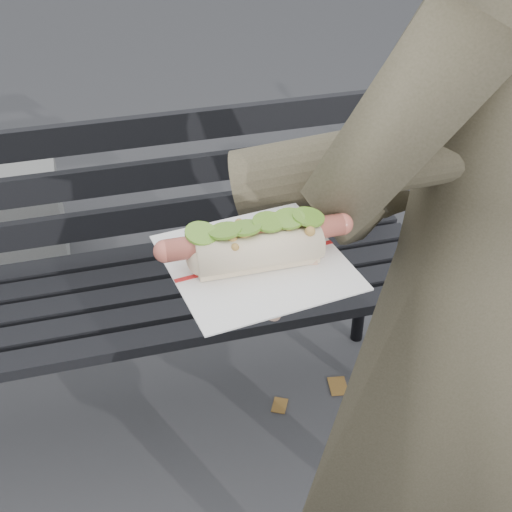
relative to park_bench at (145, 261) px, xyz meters
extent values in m
cylinder|color=black|center=(0.69, -0.24, -0.30)|extent=(0.04, 0.04, 0.45)
cylinder|color=black|center=(0.69, 0.10, -0.30)|extent=(0.04, 0.04, 0.45)
cube|color=black|center=(0.02, -0.25, -0.06)|extent=(1.50, 0.07, 0.03)
cube|color=black|center=(0.02, -0.16, -0.06)|extent=(1.50, 0.07, 0.03)
cube|color=black|center=(0.02, -0.07, -0.06)|extent=(1.50, 0.07, 0.03)
cube|color=black|center=(0.02, 0.02, -0.06)|extent=(1.50, 0.07, 0.03)
cube|color=black|center=(0.02, 0.11, -0.06)|extent=(1.50, 0.07, 0.03)
cube|color=black|center=(0.69, 0.12, 0.15)|extent=(0.04, 0.03, 0.42)
cube|color=black|center=(0.02, 0.14, 0.05)|extent=(1.50, 0.02, 0.08)
cube|color=black|center=(0.02, 0.14, 0.18)|extent=(1.50, 0.02, 0.08)
cube|color=black|center=(0.02, 0.14, 0.31)|extent=(1.50, 0.02, 0.08)
imported|color=#44402D|center=(0.44, -0.80, 0.40)|extent=(0.77, 0.61, 1.84)
cylinder|color=#44402D|center=(0.31, -0.83, 0.69)|extent=(0.51, 0.23, 0.19)
cylinder|color=#D8A384|center=(0.09, -0.92, 0.63)|extent=(0.09, 0.08, 0.07)
ellipsoid|color=#D8A384|center=(0.05, -0.93, 0.62)|extent=(0.10, 0.12, 0.03)
cylinder|color=#D8A384|center=(0.00, -0.96, 0.63)|extent=(0.05, 0.02, 0.02)
cylinder|color=#D8A384|center=(0.00, -0.94, 0.63)|extent=(0.05, 0.02, 0.02)
cylinder|color=#D8A384|center=(0.00, -0.92, 0.63)|extent=(0.05, 0.02, 0.02)
cylinder|color=#D8A384|center=(0.00, -0.90, 0.63)|extent=(0.05, 0.02, 0.02)
cylinder|color=#D8A384|center=(0.06, -0.98, 0.63)|extent=(0.04, 0.05, 0.02)
cube|color=white|center=(0.05, -0.93, 0.64)|extent=(0.21, 0.21, 0.00)
cube|color=#B21E1E|center=(0.05, -0.93, 0.64)|extent=(0.19, 0.03, 0.00)
cylinder|color=#C55D4B|center=(0.05, -0.93, 0.67)|extent=(0.20, 0.02, 0.02)
sphere|color=#C55D4B|center=(-0.05, -0.93, 0.67)|extent=(0.03, 0.02, 0.02)
sphere|color=#C55D4B|center=(0.15, -0.93, 0.67)|extent=(0.02, 0.02, 0.02)
sphere|color=#9E6B2D|center=(0.07, -0.93, 0.68)|extent=(0.01, 0.01, 0.01)
sphere|color=#9E6B2D|center=(0.09, -0.93, 0.68)|extent=(0.01, 0.01, 0.01)
sphere|color=#9E6B2D|center=(0.03, -0.93, 0.68)|extent=(0.01, 0.01, 0.01)
sphere|color=#9E6B2D|center=(0.09, -0.95, 0.68)|extent=(0.01, 0.01, 0.01)
sphere|color=#9E6B2D|center=(0.08, -0.93, 0.68)|extent=(0.01, 0.01, 0.01)
sphere|color=#9E6B2D|center=(0.07, -0.92, 0.68)|extent=(0.01, 0.01, 0.01)
sphere|color=#9E6B2D|center=(0.04, -0.94, 0.68)|extent=(0.01, 0.01, 0.01)
sphere|color=#9E6B2D|center=(0.10, -0.92, 0.68)|extent=(0.01, 0.01, 0.01)
sphere|color=#9E6B2D|center=(0.04, -0.91, 0.68)|extent=(0.01, 0.01, 0.01)
sphere|color=#9E6B2D|center=(0.03, -0.93, 0.68)|extent=(0.01, 0.01, 0.01)
sphere|color=#9E6B2D|center=(0.09, -0.94, 0.68)|extent=(0.01, 0.01, 0.01)
sphere|color=#9E6B2D|center=(0.02, -0.93, 0.68)|extent=(0.01, 0.01, 0.01)
sphere|color=#9E6B2D|center=(0.02, -0.91, 0.68)|extent=(0.01, 0.01, 0.01)
sphere|color=#9E6B2D|center=(0.11, -0.95, 0.68)|extent=(0.01, 0.01, 0.01)
sphere|color=#9E6B2D|center=(0.02, -0.95, 0.68)|extent=(0.01, 0.01, 0.01)
sphere|color=#9E6B2D|center=(0.06, -0.91, 0.68)|extent=(0.01, 0.01, 0.01)
sphere|color=#9E6B2D|center=(0.06, -0.93, 0.68)|extent=(0.01, 0.01, 0.01)
sphere|color=#9E6B2D|center=(0.04, -0.94, 0.68)|extent=(0.01, 0.01, 0.01)
sphere|color=#9E6B2D|center=(0.01, -0.91, 0.68)|extent=(0.01, 0.01, 0.01)
sphere|color=#9E6B2D|center=(0.02, -0.94, 0.68)|extent=(0.01, 0.01, 0.01)
sphere|color=#9E6B2D|center=(0.10, -0.93, 0.68)|extent=(0.01, 0.01, 0.01)
sphere|color=#9E6B2D|center=(0.02, -0.94, 0.68)|extent=(0.01, 0.01, 0.01)
cylinder|color=#5E9227|center=(-0.01, -0.93, 0.69)|extent=(0.04, 0.04, 0.01)
cylinder|color=#5E9227|center=(0.02, -0.93, 0.69)|extent=(0.04, 0.04, 0.01)
cylinder|color=#5E9227|center=(0.04, -0.93, 0.69)|extent=(0.04, 0.04, 0.01)
cylinder|color=#5E9227|center=(0.07, -0.93, 0.69)|extent=(0.04, 0.04, 0.01)
cylinder|color=#5E9227|center=(0.09, -0.93, 0.69)|extent=(0.04, 0.04, 0.01)
cylinder|color=#5E9227|center=(0.11, -0.93, 0.69)|extent=(0.04, 0.04, 0.01)
cube|color=brown|center=(1.19, -0.03, -0.52)|extent=(0.07, 0.08, 0.00)
cube|color=brown|center=(1.10, 1.15, -0.52)|extent=(0.08, 0.08, 0.00)
cube|color=brown|center=(0.88, 1.42, -0.52)|extent=(0.10, 0.09, 0.00)
cube|color=brown|center=(0.68, -0.12, -0.52)|extent=(0.05, 0.05, 0.00)
cube|color=brown|center=(0.35, -0.12, -0.52)|extent=(0.07, 0.07, 0.00)
cube|color=brown|center=(0.55, -0.10, -0.52)|extent=(0.07, 0.09, 0.00)
camera|label=1|loc=(-0.12, -1.55, 1.11)|focal=50.00mm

